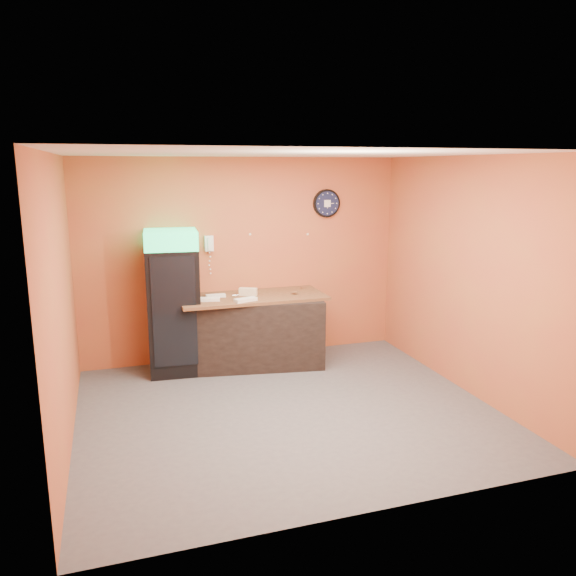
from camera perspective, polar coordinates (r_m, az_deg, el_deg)
name	(u,v)px	position (r m, az deg, el deg)	size (l,w,h in m)	color
floor	(287,410)	(6.42, -0.10, -12.33)	(4.50, 4.50, 0.00)	#47474C
back_wall	(243,259)	(7.87, -4.55, 2.92)	(4.50, 0.02, 2.80)	#B44C32
left_wall	(61,304)	(5.73, -22.09, -1.50)	(0.02, 4.00, 2.80)	#B44C32
right_wall	(467,276)	(6.98, 17.76, 1.17)	(0.02, 4.00, 2.80)	#B44C32
ceiling	(287,154)	(5.84, -0.12, 13.50)	(4.50, 4.00, 0.02)	white
beverage_cooler	(174,305)	(7.42, -11.50, -1.67)	(0.71, 0.72, 1.88)	black
prep_counter	(253,332)	(7.70, -3.60, -4.44)	(1.86, 0.83, 0.93)	black
wall_clock	(327,203)	(8.13, 3.95, 8.58)	(0.40, 0.06, 0.40)	black
wall_phone	(209,244)	(7.69, -8.02, 4.50)	(0.11, 0.10, 0.21)	white
butcher_paper	(252,297)	(7.57, -3.65, -0.93)	(1.96, 0.84, 0.04)	brown
sub_roll_stack	(248,292)	(7.57, -4.07, -0.39)	(0.26, 0.18, 0.10)	beige
wrapped_sandwich_left	(209,299)	(7.33, -8.07, -1.14)	(0.29, 0.11, 0.04)	white
wrapped_sandwich_mid	(246,300)	(7.25, -4.33, -1.20)	(0.29, 0.12, 0.04)	white
wrapped_sandwich_right	(216,296)	(7.52, -7.35, -0.79)	(0.26, 0.10, 0.04)	white
kitchen_tool	(242,293)	(7.58, -4.67, -0.55)	(0.06, 0.06, 0.06)	silver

